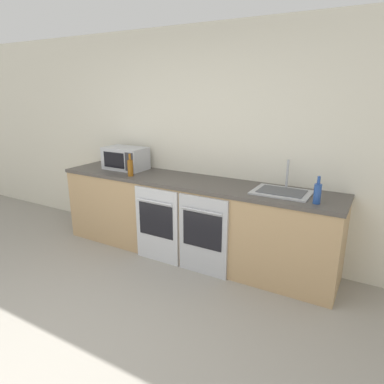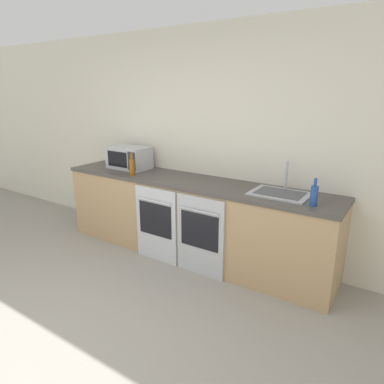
{
  "view_description": "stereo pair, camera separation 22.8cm",
  "coord_description": "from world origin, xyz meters",
  "px_view_note": "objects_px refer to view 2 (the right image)",
  "views": [
    {
      "loc": [
        1.89,
        -1.14,
        1.89
      ],
      "look_at": [
        0.03,
        2.1,
        0.78
      ],
      "focal_mm": 32.0,
      "sensor_mm": 36.0,
      "label": 1
    },
    {
      "loc": [
        2.08,
        -1.02,
        1.89
      ],
      "look_at": [
        0.03,
        2.1,
        0.78
      ],
      "focal_mm": 32.0,
      "sensor_mm": 36.0,
      "label": 2
    }
  ],
  "objects_px": {
    "microwave": "(129,158)",
    "sink": "(280,193)",
    "bottle_blue": "(314,195)",
    "oven_right": "(200,236)",
    "bottle_amber": "(132,167)",
    "oven_left": "(156,224)"
  },
  "relations": [
    {
      "from": "microwave",
      "to": "bottle_blue",
      "type": "distance_m",
      "value": 2.42
    },
    {
      "from": "bottle_blue",
      "to": "oven_right",
      "type": "bearing_deg",
      "value": -170.86
    },
    {
      "from": "microwave",
      "to": "bottle_amber",
      "type": "xyz_separation_m",
      "value": [
        0.29,
        -0.26,
        -0.04
      ]
    },
    {
      "from": "oven_left",
      "to": "microwave",
      "type": "bearing_deg",
      "value": 151.71
    },
    {
      "from": "oven_right",
      "to": "bottle_blue",
      "type": "height_order",
      "value": "bottle_blue"
    },
    {
      "from": "microwave",
      "to": "bottle_blue",
      "type": "bearing_deg",
      "value": -5.61
    },
    {
      "from": "bottle_blue",
      "to": "sink",
      "type": "relative_size",
      "value": 0.45
    },
    {
      "from": "microwave",
      "to": "oven_left",
      "type": "bearing_deg",
      "value": -28.29
    },
    {
      "from": "oven_left",
      "to": "microwave",
      "type": "relative_size",
      "value": 1.6
    },
    {
      "from": "microwave",
      "to": "sink",
      "type": "relative_size",
      "value": 0.97
    },
    {
      "from": "oven_left",
      "to": "bottle_blue",
      "type": "height_order",
      "value": "bottle_blue"
    },
    {
      "from": "microwave",
      "to": "bottle_blue",
      "type": "xyz_separation_m",
      "value": [
        2.4,
        -0.24,
        -0.04
      ]
    },
    {
      "from": "bottle_amber",
      "to": "sink",
      "type": "relative_size",
      "value": 0.48
    },
    {
      "from": "oven_right",
      "to": "sink",
      "type": "bearing_deg",
      "value": 26.42
    },
    {
      "from": "microwave",
      "to": "sink",
      "type": "bearing_deg",
      "value": -1.68
    },
    {
      "from": "bottle_amber",
      "to": "sink",
      "type": "bearing_deg",
      "value": 6.67
    },
    {
      "from": "oven_right",
      "to": "bottle_amber",
      "type": "distance_m",
      "value": 1.21
    },
    {
      "from": "bottle_amber",
      "to": "sink",
      "type": "height_order",
      "value": "sink"
    },
    {
      "from": "oven_right",
      "to": "microwave",
      "type": "height_order",
      "value": "microwave"
    },
    {
      "from": "microwave",
      "to": "oven_right",
      "type": "bearing_deg",
      "value": -16.84
    },
    {
      "from": "oven_right",
      "to": "bottle_blue",
      "type": "distance_m",
      "value": 1.22
    },
    {
      "from": "oven_right",
      "to": "bottle_amber",
      "type": "xyz_separation_m",
      "value": [
        -1.05,
        0.14,
        0.59
      ]
    }
  ]
}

